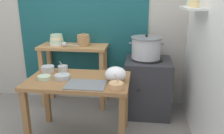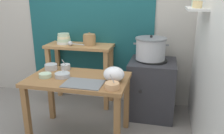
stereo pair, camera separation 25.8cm
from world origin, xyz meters
name	(u,v)px [view 1 (the left image)]	position (x,y,z in m)	size (l,w,h in m)	color
wall_back	(99,15)	(0.08, 1.10, 1.30)	(4.40, 0.12, 2.60)	#B2ADA3
wall_right	(210,24)	(1.40, 0.20, 1.30)	(0.30, 3.20, 2.60)	white
prep_table	(79,88)	(0.05, 0.00, 0.61)	(1.10, 0.66, 0.72)	olive
back_shelf_table	(74,61)	(-0.24, 0.83, 0.68)	(0.96, 0.40, 0.90)	#B27F4C
stove_block	(147,86)	(0.82, 0.70, 0.38)	(0.60, 0.61, 0.78)	#2D2D33
steamer_pot	(146,48)	(0.78, 0.72, 0.92)	(0.45, 0.40, 0.32)	#B7BABF
clay_pot	(84,40)	(-0.09, 0.83, 0.98)	(0.18, 0.18, 0.18)	#A37A4C
bowl_stack_enamel	(57,40)	(-0.48, 0.83, 0.97)	(0.20, 0.20, 0.15)	silver
ladle	(65,44)	(-0.33, 0.73, 0.94)	(0.27, 0.11, 0.07)	#B7BABF
serving_tray	(86,85)	(0.17, -0.17, 0.72)	(0.40, 0.28, 0.01)	slate
plastic_bag	(116,74)	(0.46, -0.02, 0.80)	(0.22, 0.19, 0.16)	white
prep_bowl_0	(62,77)	(-0.12, -0.03, 0.75)	(0.17, 0.17, 0.15)	#B7BABF
prep_bowl_1	(48,69)	(-0.37, 0.19, 0.76)	(0.15, 0.15, 0.07)	#B7BABF
prep_bowl_2	(116,85)	(0.48, -0.22, 0.75)	(0.14, 0.14, 0.17)	tan
prep_bowl_3	(63,68)	(-0.20, 0.24, 0.76)	(0.11, 0.11, 0.13)	#B7BABF
prep_bowl_4	(44,77)	(-0.31, -0.07, 0.74)	(0.14, 0.14, 0.04)	#B7D1AD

